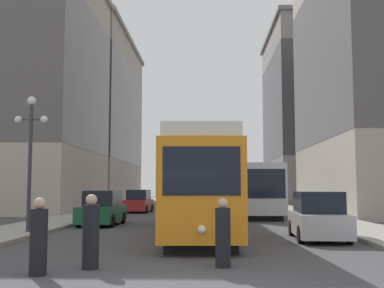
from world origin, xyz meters
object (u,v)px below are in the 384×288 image
transit_bus (255,188)px  pedestrian_crossing_far (39,239)px  streetcar (197,185)px  pedestrian_on_sidewalk (91,234)px  parked_car_right_far (318,217)px  pedestrian_crossing_near (223,235)px  parked_car_left_mid (102,209)px  parked_car_left_near (138,202)px  lamp_post_left_near (30,143)px

transit_bus → pedestrian_crossing_far: transit_bus is taller
streetcar → pedestrian_on_sidewalk: 9.48m
parked_car_right_far → pedestrian_crossing_near: 7.57m
pedestrian_crossing_near → parked_car_left_mid: bearing=123.1°
parked_car_left_near → parked_car_left_mid: bearing=-87.2°
streetcar → pedestrian_crossing_near: (0.82, -8.75, -1.30)m
parked_car_left_mid → pedestrian_on_sidewalk: (2.71, -13.58, -0.00)m
parked_car_left_mid → lamp_post_left_near: size_ratio=0.76×
pedestrian_on_sidewalk → transit_bus: bearing=-158.4°
transit_bus → parked_car_left_mid: (-8.89, -8.29, -1.10)m
parked_car_right_far → pedestrian_crossing_near: bearing=62.9°
pedestrian_on_sidewalk → parked_car_left_near: bearing=-136.9°
parked_car_right_far → pedestrian_crossing_far: 11.17m
pedestrian_crossing_near → pedestrian_crossing_far: bearing=-154.5°
pedestrian_crossing_near → transit_bus: bearing=91.2°
transit_bus → lamp_post_left_near: bearing=-128.5°
parked_car_left_near → lamp_post_left_near: size_ratio=0.76×
parked_car_right_far → lamp_post_left_near: 12.13m
parked_car_left_mid → lamp_post_left_near: 6.52m
parked_car_left_near → pedestrian_crossing_near: 27.24m
pedestrian_crossing_near → streetcar: bearing=104.3°
parked_car_left_near → parked_car_left_mid: 13.33m
lamp_post_left_near → parked_car_left_near: bearing=84.2°
transit_bus → lamp_post_left_near: (-10.79, -13.75, 1.92)m
transit_bus → pedestrian_on_sidewalk: transit_bus is taller
parked_car_left_mid → lamp_post_left_near: lamp_post_left_near is taller
streetcar → parked_car_left_near: 18.59m
pedestrian_crossing_near → pedestrian_on_sidewalk: 3.25m
pedestrian_crossing_far → pedestrian_on_sidewalk: size_ratio=0.96×
streetcar → lamp_post_left_near: lamp_post_left_near is taller
lamp_post_left_near → parked_car_left_mid: bearing=70.8°
pedestrian_on_sidewalk → lamp_post_left_near: lamp_post_left_near is taller
streetcar → parked_car_left_mid: (-5.13, 4.50, -1.26)m
parked_car_left_mid → pedestrian_crossing_far: bearing=-81.4°
pedestrian_crossing_near → pedestrian_crossing_far: pedestrian_crossing_far is taller
transit_bus → parked_car_right_far: size_ratio=2.47×
parked_car_left_near → pedestrian_crossing_far: bearing=-83.6°
pedestrian_crossing_far → lamp_post_left_near: (-3.65, 9.04, 3.06)m
pedestrian_crossing_near → lamp_post_left_near: size_ratio=0.30×
parked_car_left_near → pedestrian_crossing_far: 27.89m
parked_car_left_mid → lamp_post_left_near: bearing=-107.4°
pedestrian_crossing_far → streetcar: bearing=-126.8°
streetcar → parked_car_right_far: 5.31m
pedestrian_on_sidewalk → lamp_post_left_near: 9.82m
pedestrian_crossing_near → parked_car_left_near: bearing=111.6°
transit_bus → parked_car_right_far: (0.89, -15.02, -1.10)m
parked_car_left_mid → pedestrian_crossing_far: size_ratio=2.49×
pedestrian_crossing_far → parked_car_right_far: bearing=-154.1°
streetcar → pedestrian_crossing_near: 8.89m
parked_car_left_near → pedestrian_crossing_near: bearing=-74.6°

